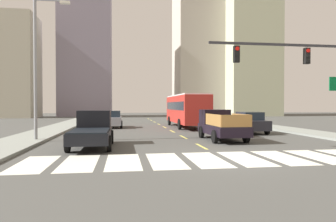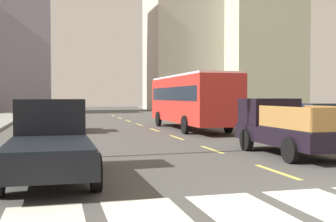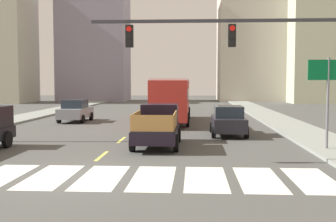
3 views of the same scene
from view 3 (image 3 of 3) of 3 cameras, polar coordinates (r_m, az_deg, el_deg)
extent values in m
plane|color=#494946|center=(14.71, -12.05, -8.51)|extent=(160.00, 160.00, 0.00)
cube|color=gray|center=(32.66, 15.13, -1.57)|extent=(2.96, 110.00, 0.15)
cube|color=gray|center=(35.06, -20.81, -1.32)|extent=(2.96, 110.00, 0.15)
cube|color=silver|center=(15.58, -21.25, -7.98)|extent=(1.36, 3.73, 0.01)
cube|color=silver|center=(14.95, -15.24, -8.34)|extent=(1.36, 3.73, 0.01)
cube|color=silver|center=(14.51, -8.77, -8.63)|extent=(1.36, 3.73, 0.01)
cube|color=silver|center=(14.25, -1.97, -8.81)|extent=(1.36, 3.73, 0.01)
cube|color=silver|center=(14.19, 4.98, -8.87)|extent=(1.36, 3.73, 0.01)
cube|color=silver|center=(14.34, 11.89, -8.81)|extent=(1.36, 3.73, 0.01)
cube|color=silver|center=(14.69, 18.56, -8.63)|extent=(1.36, 3.73, 0.01)
cube|color=#D5CD56|center=(18.52, -8.74, -5.88)|extent=(0.16, 2.40, 0.01)
cube|color=#D5CD56|center=(23.37, -6.16, -3.80)|extent=(0.16, 2.40, 0.01)
cube|color=#D5CD56|center=(28.28, -4.48, -2.44)|extent=(0.16, 2.40, 0.01)
cube|color=#D5CD56|center=(33.21, -3.29, -1.48)|extent=(0.16, 2.40, 0.01)
cube|color=#D5CD56|center=(38.16, -2.42, -0.77)|extent=(0.16, 2.40, 0.01)
cube|color=#D5CD56|center=(43.12, -1.75, -0.22)|extent=(0.16, 2.40, 0.01)
cube|color=#D5CD56|center=(48.09, -1.21, 0.22)|extent=(0.16, 2.40, 0.01)
cube|color=#D5CD56|center=(53.07, -0.78, 0.57)|extent=(0.16, 2.40, 0.01)
cube|color=black|center=(20.84, -1.46, -2.85)|extent=(1.96, 5.20, 0.56)
cube|color=black|center=(22.45, -1.09, -0.36)|extent=(1.84, 1.60, 1.00)
cube|color=#19232D|center=(22.87, -1.01, 0.17)|extent=(1.72, 0.08, 0.56)
cube|color=black|center=(19.86, -1.69, -2.29)|extent=(1.84, 3.30, 0.06)
cylinder|color=black|center=(22.51, -3.61, -3.07)|extent=(0.22, 0.80, 0.80)
cylinder|color=black|center=(22.36, 1.39, -3.11)|extent=(0.22, 0.80, 0.80)
cylinder|color=black|center=(19.45, -4.73, -4.19)|extent=(0.22, 0.80, 0.80)
cylinder|color=black|center=(19.27, 1.06, -4.25)|extent=(0.22, 0.80, 0.80)
cube|color=olive|center=(19.92, -4.28, -1.18)|extent=(0.06, 3.17, 0.70)
cube|color=olive|center=(19.76, 0.91, -1.21)|extent=(0.06, 3.17, 0.70)
cube|color=olive|center=(18.25, -2.13, -1.64)|extent=(1.80, 0.06, 0.70)
cylinder|color=black|center=(21.81, -20.46, -3.54)|extent=(0.22, 0.80, 0.80)
cube|color=red|center=(32.60, 0.50, 1.68)|extent=(2.50, 10.80, 2.70)
cube|color=#19232D|center=(32.59, 0.50, 2.30)|extent=(2.52, 9.94, 0.80)
cube|color=silver|center=(32.57, 0.50, 4.16)|extent=(2.40, 10.37, 0.12)
cylinder|color=black|center=(36.09, -1.21, -0.24)|extent=(0.22, 1.00, 1.00)
cylinder|color=black|center=(35.98, 2.76, -0.26)|extent=(0.22, 1.00, 1.00)
cylinder|color=black|center=(29.82, -2.19, -1.14)|extent=(0.22, 1.00, 1.00)
cylinder|color=black|center=(29.68, 2.62, -1.16)|extent=(0.22, 1.00, 1.00)
cube|color=black|center=(25.38, 7.93, -1.62)|extent=(1.80, 4.40, 0.76)
cube|color=#1E2833|center=(25.17, 7.98, -0.06)|extent=(1.58, 2.11, 0.64)
cylinder|color=black|center=(26.72, 5.77, -2.14)|extent=(0.22, 0.64, 0.64)
cylinder|color=black|center=(26.85, 9.61, -2.14)|extent=(0.22, 0.64, 0.64)
cylinder|color=black|center=(24.01, 6.04, -2.83)|extent=(0.22, 0.64, 0.64)
cylinder|color=black|center=(24.16, 10.31, -2.83)|extent=(0.22, 0.64, 0.64)
cube|color=gray|center=(34.32, -12.09, -0.21)|extent=(1.80, 4.40, 0.76)
cube|color=#1E2833|center=(34.14, -12.18, 0.94)|extent=(1.58, 2.11, 0.64)
cylinder|color=black|center=(35.91, -12.89, -0.65)|extent=(0.22, 0.64, 0.64)
cylinder|color=black|center=(35.44, -10.09, -0.67)|extent=(0.22, 0.64, 0.64)
cylinder|color=black|center=(33.31, -14.20, -1.03)|extent=(0.22, 0.64, 0.64)
cylinder|color=black|center=(32.81, -11.20, -1.06)|extent=(0.22, 0.64, 0.64)
cube|color=#2D2D33|center=(16.55, 6.77, 11.74)|extent=(9.64, 0.12, 0.12)
cube|color=black|center=(16.52, 8.45, 9.82)|extent=(0.28, 0.24, 0.84)
cylinder|color=red|center=(16.42, 8.50, 10.76)|extent=(0.20, 0.04, 0.20)
cylinder|color=black|center=(16.39, 8.49, 9.86)|extent=(0.20, 0.04, 0.20)
cylinder|color=black|center=(16.37, 8.48, 8.96)|extent=(0.20, 0.04, 0.20)
cube|color=black|center=(16.64, -5.11, 9.80)|extent=(0.28, 0.24, 0.84)
cylinder|color=red|center=(16.54, -5.18, 10.74)|extent=(0.20, 0.04, 0.20)
cylinder|color=black|center=(16.51, -5.18, 9.85)|extent=(0.20, 0.04, 0.20)
cylinder|color=black|center=(16.49, -5.17, 8.95)|extent=(0.20, 0.04, 0.20)
cylinder|color=slate|center=(20.50, 20.32, 0.77)|extent=(0.12, 0.12, 4.20)
cube|color=#075E2E|center=(20.44, 20.30, 5.11)|extent=(1.70, 0.06, 0.90)
cube|color=beige|center=(69.03, 19.91, 12.23)|extent=(10.73, 10.92, 26.68)
cube|color=gray|center=(70.12, -9.77, 11.92)|extent=(10.50, 7.53, 25.82)
camera|label=1|loc=(8.33, -76.45, -5.26)|focal=32.98mm
camera|label=2|loc=(12.21, -48.43, -2.66)|focal=45.69mm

